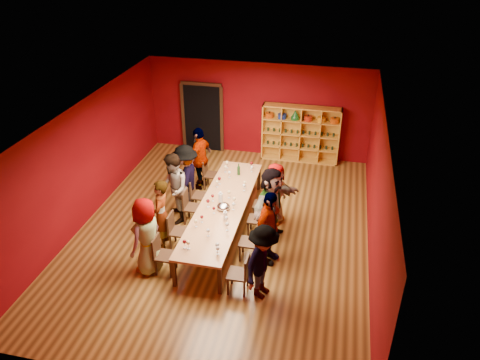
% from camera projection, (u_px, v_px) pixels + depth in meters
% --- Properties ---
extents(room_shell, '(7.10, 9.10, 3.04)m').
position_uv_depth(room_shell, '(222.00, 178.00, 10.87)').
color(room_shell, brown).
rests_on(room_shell, ground).
extents(tasting_table, '(1.10, 4.50, 0.75)m').
position_uv_depth(tasting_table, '(223.00, 207.00, 11.27)').
color(tasting_table, '#A16B43').
rests_on(tasting_table, ground).
extents(doorway, '(1.40, 0.17, 2.30)m').
position_uv_depth(doorway, '(203.00, 117.00, 15.17)').
color(doorway, black).
rests_on(doorway, ground).
extents(shelving_unit, '(2.40, 0.40, 1.80)m').
position_uv_depth(shelving_unit, '(301.00, 131.00, 14.53)').
color(shelving_unit, gold).
rests_on(shelving_unit, ground).
extents(chair_person_left_0, '(0.42, 0.42, 0.89)m').
position_uv_depth(chair_person_left_0, '(162.00, 253.00, 10.04)').
color(chair_person_left_0, black).
rests_on(chair_person_left_0, ground).
extents(person_left_0, '(0.69, 0.96, 1.78)m').
position_uv_depth(person_left_0, '(147.00, 236.00, 9.91)').
color(person_left_0, '#16183D').
rests_on(person_left_0, ground).
extents(chair_person_left_1, '(0.42, 0.42, 0.89)m').
position_uv_depth(chair_person_left_1, '(176.00, 229.00, 10.81)').
color(chair_person_left_1, black).
rests_on(chair_person_left_1, ground).
extents(person_left_1, '(0.53, 0.68, 1.71)m').
position_uv_depth(person_left_1, '(161.00, 214.00, 10.70)').
color(person_left_1, '#49494E').
rests_on(person_left_1, ground).
extents(chair_person_left_2, '(0.42, 0.42, 0.89)m').
position_uv_depth(chair_person_left_2, '(190.00, 205.00, 11.71)').
color(chair_person_left_2, black).
rests_on(chair_person_left_2, ground).
extents(person_left_2, '(0.82, 1.02, 1.84)m').
position_uv_depth(person_left_2, '(173.00, 189.00, 11.57)').
color(person_left_2, '#D58F95').
rests_on(person_left_2, ground).
extents(chair_person_left_3, '(0.42, 0.42, 0.89)m').
position_uv_depth(chair_person_left_3, '(197.00, 193.00, 12.20)').
color(chair_person_left_3, black).
rests_on(chair_person_left_3, ground).
extents(person_left_3, '(0.58, 1.21, 1.82)m').
position_uv_depth(person_left_3, '(186.00, 178.00, 12.05)').
color(person_left_3, silver).
rests_on(person_left_3, ground).
extents(chair_person_left_4, '(0.42, 0.42, 0.89)m').
position_uv_depth(chair_person_left_4, '(209.00, 172.00, 13.20)').
color(chair_person_left_4, black).
rests_on(chair_person_left_4, ground).
extents(person_left_4, '(0.72, 1.16, 1.83)m').
position_uv_depth(person_left_4, '(200.00, 158.00, 13.04)').
color(person_left_4, '#5576B0').
rests_on(person_left_4, ground).
extents(chair_person_right_0, '(0.42, 0.42, 0.89)m').
position_uv_depth(chair_person_right_0, '(242.00, 272.00, 9.49)').
color(chair_person_right_0, black).
rests_on(chair_person_right_0, ground).
extents(person_right_0, '(0.81, 1.17, 1.67)m').
position_uv_depth(person_right_0, '(263.00, 262.00, 9.24)').
color(person_right_0, '#CA8793').
rests_on(person_right_0, ground).
extents(chair_person_right_1, '(0.42, 0.42, 0.89)m').
position_uv_depth(chair_person_right_1, '(252.00, 240.00, 10.43)').
color(chair_person_right_1, black).
rests_on(chair_person_right_1, ground).
extents(person_right_1, '(0.81, 1.14, 1.77)m').
position_uv_depth(person_right_1, '(269.00, 228.00, 10.17)').
color(person_right_1, '#618AC9').
rests_on(person_right_1, ground).
extents(chair_person_right_2, '(0.42, 0.42, 0.89)m').
position_uv_depth(chair_person_right_2, '(260.00, 217.00, 11.22)').
color(chair_person_right_2, black).
rests_on(chair_person_right_2, ground).
extents(person_right_2, '(1.16, 1.76, 1.85)m').
position_uv_depth(person_right_2, '(271.00, 204.00, 10.96)').
color(person_right_2, beige).
rests_on(person_right_2, ground).
extents(chair_person_right_3, '(0.42, 0.42, 0.89)m').
position_uv_depth(chair_person_right_3, '(265.00, 203.00, 11.79)').
color(chair_person_right_3, black).
rests_on(chair_person_right_3, ground).
extents(person_right_3, '(0.64, 0.88, 1.61)m').
position_uv_depth(person_right_3, '(275.00, 194.00, 11.59)').
color(person_right_3, silver).
rests_on(person_right_3, ground).
extents(wine_glass_0, '(0.09, 0.09, 0.22)m').
position_uv_depth(wine_glass_0, '(208.00, 201.00, 11.08)').
color(wine_glass_0, silver).
rests_on(wine_glass_0, tasting_table).
extents(wine_glass_1, '(0.08, 0.08, 0.20)m').
position_uv_depth(wine_glass_1, '(208.00, 231.00, 10.06)').
color(wine_glass_1, silver).
rests_on(wine_glass_1, tasting_table).
extents(wine_glass_2, '(0.08, 0.08, 0.20)m').
position_uv_depth(wine_glass_2, '(196.00, 222.00, 10.37)').
color(wine_glass_2, silver).
rests_on(wine_glass_2, tasting_table).
extents(wine_glass_3, '(0.08, 0.08, 0.21)m').
position_uv_depth(wine_glass_3, '(185.00, 242.00, 9.70)').
color(wine_glass_3, silver).
rests_on(wine_glass_3, tasting_table).
extents(wine_glass_4, '(0.09, 0.09, 0.21)m').
position_uv_depth(wine_glass_4, '(227.00, 225.00, 10.25)').
color(wine_glass_4, silver).
rests_on(wine_glass_4, tasting_table).
extents(wine_glass_5, '(0.08, 0.08, 0.21)m').
position_uv_depth(wine_glass_5, '(229.00, 193.00, 11.44)').
color(wine_glass_5, silver).
rests_on(wine_glass_5, tasting_table).
extents(wine_glass_6, '(0.08, 0.08, 0.19)m').
position_uv_depth(wine_glass_6, '(226.00, 218.00, 10.49)').
color(wine_glass_6, silver).
rests_on(wine_glass_6, tasting_table).
extents(wine_glass_7, '(0.08, 0.08, 0.19)m').
position_uv_depth(wine_glass_7, '(213.00, 196.00, 11.32)').
color(wine_glass_7, silver).
rests_on(wine_glass_7, tasting_table).
extents(wine_glass_8, '(0.07, 0.07, 0.18)m').
position_uv_depth(wine_glass_8, '(252.00, 168.00, 12.64)').
color(wine_glass_8, silver).
rests_on(wine_glass_8, tasting_table).
extents(wine_glass_9, '(0.09, 0.09, 0.22)m').
position_uv_depth(wine_glass_9, '(227.00, 163.00, 12.82)').
color(wine_glass_9, silver).
rests_on(wine_glass_9, tasting_table).
extents(wine_glass_10, '(0.08, 0.08, 0.20)m').
position_uv_depth(wine_glass_10, '(233.00, 205.00, 10.99)').
color(wine_glass_10, silver).
rests_on(wine_glass_10, tasting_table).
extents(wine_glass_11, '(0.09, 0.09, 0.21)m').
position_uv_depth(wine_glass_11, '(217.00, 245.00, 9.61)').
color(wine_glass_11, silver).
rests_on(wine_glass_11, tasting_table).
extents(wine_glass_12, '(0.08, 0.08, 0.19)m').
position_uv_depth(wine_glass_12, '(202.00, 217.00, 10.53)').
color(wine_glass_12, silver).
rests_on(wine_glass_12, tasting_table).
extents(wine_glass_13, '(0.08, 0.08, 0.20)m').
position_uv_depth(wine_glass_13, '(234.00, 199.00, 11.19)').
color(wine_glass_13, silver).
rests_on(wine_glass_13, tasting_table).
extents(wine_glass_14, '(0.08, 0.08, 0.20)m').
position_uv_depth(wine_glass_14, '(225.00, 167.00, 12.61)').
color(wine_glass_14, silver).
rests_on(wine_glass_14, tasting_table).
extents(wine_glass_15, '(0.08, 0.08, 0.20)m').
position_uv_depth(wine_glass_15, '(229.00, 173.00, 12.34)').
color(wine_glass_15, silver).
rests_on(wine_glass_15, tasting_table).
extents(wine_glass_16, '(0.09, 0.09, 0.21)m').
position_uv_depth(wine_glass_16, '(188.00, 243.00, 9.67)').
color(wine_glass_16, silver).
rests_on(wine_glass_16, tasting_table).
extents(wine_glass_17, '(0.08, 0.08, 0.20)m').
position_uv_depth(wine_glass_17, '(218.00, 249.00, 9.52)').
color(wine_glass_17, silver).
rests_on(wine_glass_17, tasting_table).
extents(wine_glass_18, '(0.07, 0.07, 0.18)m').
position_uv_depth(wine_glass_18, '(214.00, 209.00, 10.86)').
color(wine_glass_18, silver).
rests_on(wine_glass_18, tasting_table).
extents(wine_glass_19, '(0.09, 0.09, 0.21)m').
position_uv_depth(wine_glass_19, '(251.00, 164.00, 12.78)').
color(wine_glass_19, silver).
rests_on(wine_glass_19, tasting_table).
extents(wine_glass_20, '(0.09, 0.09, 0.21)m').
position_uv_depth(wine_glass_20, '(219.00, 179.00, 12.04)').
color(wine_glass_20, silver).
rests_on(wine_glass_20, tasting_table).
extents(wine_glass_21, '(0.07, 0.07, 0.19)m').
position_uv_depth(wine_glass_21, '(245.00, 183.00, 11.90)').
color(wine_glass_21, silver).
rests_on(wine_glass_21, tasting_table).
extents(wine_glass_22, '(0.08, 0.08, 0.20)m').
position_uv_depth(wine_glass_22, '(244.00, 186.00, 11.75)').
color(wine_glass_22, silver).
rests_on(wine_glass_22, tasting_table).
extents(wine_glass_23, '(0.08, 0.08, 0.20)m').
position_uv_depth(wine_glass_23, '(217.00, 182.00, 11.91)').
color(wine_glass_23, silver).
rests_on(wine_glass_23, tasting_table).
extents(spittoon_bowl, '(0.32, 0.32, 0.18)m').
position_uv_depth(spittoon_bowl, '(223.00, 207.00, 11.03)').
color(spittoon_bowl, '#B2B4B9').
rests_on(spittoon_bowl, tasting_table).
extents(carafe_a, '(0.12, 0.12, 0.28)m').
position_uv_depth(carafe_a, '(221.00, 197.00, 11.30)').
color(carafe_a, silver).
rests_on(carafe_a, tasting_table).
extents(carafe_b, '(0.11, 0.11, 0.23)m').
position_uv_depth(carafe_b, '(225.00, 215.00, 10.65)').
color(carafe_b, silver).
rests_on(carafe_b, tasting_table).
extents(wine_bottle, '(0.10, 0.10, 0.33)m').
position_uv_depth(wine_bottle, '(239.00, 171.00, 12.49)').
color(wine_bottle, '#143716').
rests_on(wine_bottle, tasting_table).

